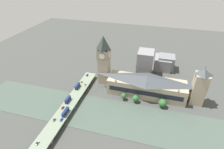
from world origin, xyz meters
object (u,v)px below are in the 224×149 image
at_px(double_decker_bus_lead, 65,112).
at_px(car_southbound_tail, 87,75).
at_px(car_southbound_extra, 85,85).
at_px(double_decker_bus_rear, 68,99).
at_px(car_northbound_lead, 82,82).
at_px(car_northbound_tail, 37,143).
at_px(car_southbound_mid, 63,108).
at_px(clock_tower, 104,59).
at_px(road_bridge, 70,104).
at_px(car_northbound_mid, 61,120).
at_px(double_decker_bus_mid, 77,86).
at_px(parliament_hall, 146,85).
at_px(car_southbound_lead, 54,120).
at_px(victoria_tower, 199,87).

xyz_separation_m(double_decker_bus_lead, car_southbound_tail, (73.50, 6.25, -1.95)).
bearing_deg(car_southbound_extra, double_decker_bus_rear, 168.47).
distance_m(double_decker_bus_rear, car_northbound_lead, 38.04).
relative_size(double_decker_bus_rear, car_northbound_tail, 2.44).
relative_size(car_southbound_mid, car_southbound_extra, 1.06).
height_order(clock_tower, car_southbound_extra, clock_tower).
height_order(double_decker_bus_lead, car_northbound_tail, double_decker_bus_lead).
relative_size(clock_tower, car_southbound_tail, 13.76).
bearing_deg(road_bridge, car_northbound_mid, -171.05).
distance_m(double_decker_bus_lead, double_decker_bus_mid, 44.90).
xyz_separation_m(double_decker_bus_rear, car_southbound_extra, (33.25, -6.78, -1.95)).
bearing_deg(car_southbound_mid, parliament_hall, -55.97).
xyz_separation_m(car_northbound_mid, car_southbound_mid, (15.59, 7.22, 0.04)).
distance_m(double_decker_bus_rear, car_northbound_mid, 28.17).
distance_m(double_decker_bus_mid, car_northbound_tail, 83.14).
bearing_deg(car_southbound_lead, car_southbound_extra, -6.13).
distance_m(clock_tower, road_bridge, 69.78).
xyz_separation_m(double_decker_bus_rear, car_northbound_lead, (37.98, 0.27, -2.02)).
distance_m(road_bridge, car_northbound_mid, 24.39).
xyz_separation_m(parliament_hall, victoria_tower, (0.06, -57.16, 9.45)).
distance_m(double_decker_bus_lead, car_northbound_tail, 39.34).
relative_size(victoria_tower, car_southbound_extra, 11.73).
height_order(victoria_tower, double_decker_bus_rear, victoria_tower).
bearing_deg(car_southbound_lead, car_northbound_mid, -73.60).
distance_m(parliament_hall, car_northbound_tail, 130.04).
bearing_deg(car_northbound_tail, road_bridge, -3.03).
height_order(road_bridge, car_southbound_lead, car_southbound_lead).
relative_size(parliament_hall, double_decker_bus_rear, 8.79).
distance_m(car_northbound_lead, car_southbound_mid, 49.61).
bearing_deg(double_decker_bus_lead, clock_tower, -14.12).
distance_m(car_northbound_tail, car_southbound_tail, 112.27).
bearing_deg(car_southbound_lead, car_southbound_mid, 1.07).
bearing_deg(car_northbound_tail, double_decker_bus_lead, -9.33).
bearing_deg(double_decker_bus_mid, car_northbound_lead, -0.76).
distance_m(clock_tower, victoria_tower, 115.26).
height_order(car_northbound_lead, car_southbound_extra, car_southbound_extra).
distance_m(clock_tower, car_southbound_extra, 40.53).
bearing_deg(car_northbound_lead, victoria_tower, -87.51).
xyz_separation_m(car_northbound_tail, car_southbound_mid, (45.24, 0.59, -0.00)).
height_order(double_decker_bus_rear, car_southbound_mid, double_decker_bus_rear).
bearing_deg(car_southbound_mid, car_southbound_lead, -178.93).
bearing_deg(car_northbound_lead, car_northbound_tail, -179.63).
height_order(car_northbound_tail, car_southbound_lead, car_northbound_tail).
relative_size(car_northbound_mid, car_southbound_lead, 1.04).
distance_m(parliament_hall, clock_tower, 61.99).
xyz_separation_m(parliament_hall, road_bridge, (-47.20, 78.96, -8.28)).
bearing_deg(car_northbound_tail, double_decker_bus_rear, 0.34).
distance_m(clock_tower, car_northbound_tail, 118.79).
relative_size(double_decker_bus_mid, car_southbound_extra, 2.69).
bearing_deg(car_northbound_mid, clock_tower, -12.45).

